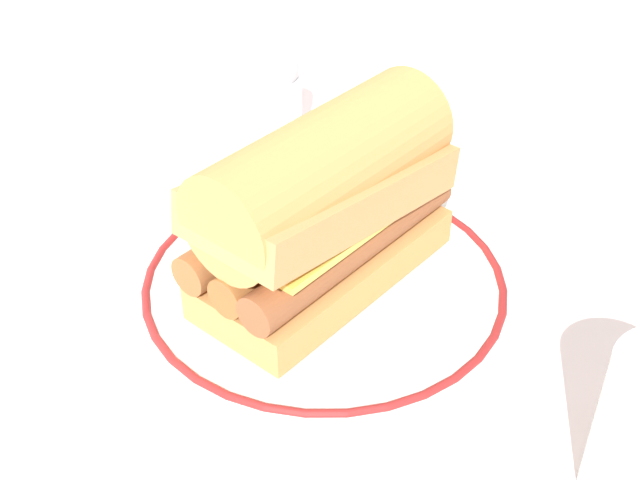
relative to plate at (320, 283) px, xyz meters
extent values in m
plane|color=silver|center=(-0.02, 0.00, -0.01)|extent=(1.50, 1.50, 0.00)
cylinder|color=white|center=(0.00, 0.00, 0.00)|extent=(0.27, 0.27, 0.01)
torus|color=maroon|center=(0.00, 0.00, 0.00)|extent=(0.25, 0.25, 0.01)
cube|color=#C8894A|center=(0.00, 0.00, 0.02)|extent=(0.19, 0.09, 0.03)
cylinder|color=brown|center=(0.00, -0.03, 0.05)|extent=(0.19, 0.03, 0.03)
cylinder|color=brown|center=(0.00, 0.00, 0.05)|extent=(0.19, 0.03, 0.03)
cylinder|color=#94572E|center=(0.00, 0.03, 0.05)|extent=(0.19, 0.03, 0.03)
cube|color=#EFC64C|center=(0.00, 0.00, 0.06)|extent=(0.15, 0.08, 0.01)
cube|color=tan|center=(0.00, 0.00, 0.08)|extent=(0.19, 0.09, 0.05)
cylinder|color=#C5894A|center=(0.00, 0.00, 0.10)|extent=(0.19, 0.08, 0.07)
cylinder|color=white|center=(0.15, 0.16, 0.02)|extent=(0.03, 0.03, 0.06)
sphere|color=silver|center=(0.15, 0.16, 0.06)|extent=(0.03, 0.03, 0.03)
camera|label=1|loc=(-0.36, -0.29, 0.38)|focal=47.72mm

